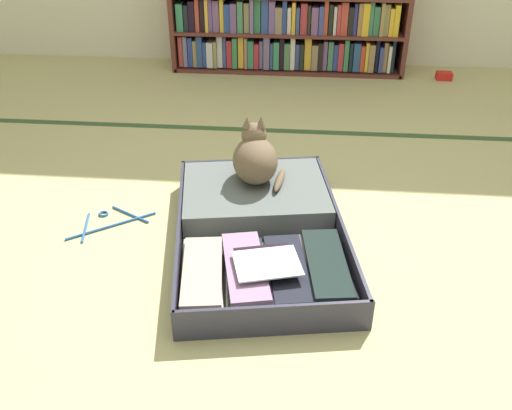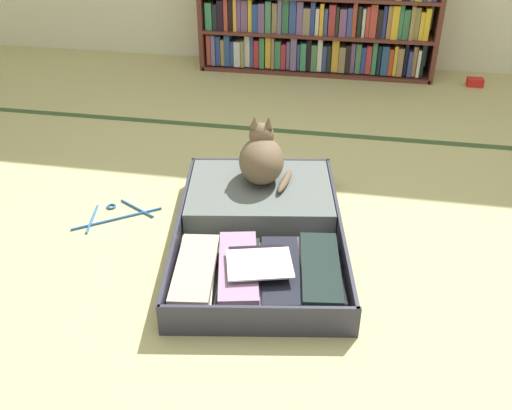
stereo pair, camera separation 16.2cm
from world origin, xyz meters
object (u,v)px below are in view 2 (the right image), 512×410
Objects in this scene: black_cat at (262,158)px; clothes_hanger at (115,214)px; open_suitcase at (259,224)px; bookshelf at (316,15)px; small_red_pouch at (475,82)px.

clothes_hanger is (-0.57, -0.21, -0.21)m from black_cat.
open_suitcase is 3.45× the size of clothes_hanger.
clothes_hanger is (-0.62, -1.98, -0.36)m from bookshelf.
open_suitcase is at bearing -82.60° from black_cat.
clothes_hanger is at bearing -159.82° from black_cat.
open_suitcase is (-0.02, -2.01, -0.32)m from bookshelf.
black_cat is 0.91× the size of clothes_hanger.
bookshelf is 5.57× the size of black_cat.
black_cat is 2.78× the size of small_red_pouch.
bookshelf is 1.11m from small_red_pouch.
bookshelf is 2.11m from clothes_hanger.
bookshelf reaches higher than open_suitcase.
small_red_pouch is at bearing -6.61° from bookshelf.
bookshelf is at bearing 88.35° from black_cat.
black_cat reaches higher than small_red_pouch.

